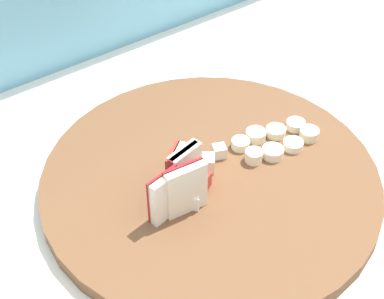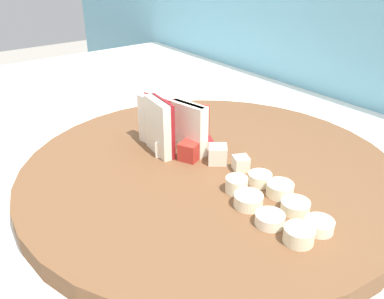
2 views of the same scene
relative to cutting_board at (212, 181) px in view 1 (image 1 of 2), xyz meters
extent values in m
cube|color=#6BADC6|center=(0.04, 0.38, -0.26)|extent=(2.40, 0.04, 1.32)
cylinder|color=brown|center=(0.00, 0.00, 0.00)|extent=(0.43, 0.43, 0.02)
cube|color=maroon|center=(-0.06, -0.02, 0.04)|extent=(0.05, 0.01, 0.07)
cube|color=#EFE5CC|center=(-0.06, -0.03, 0.04)|extent=(0.05, 0.02, 0.07)
cube|color=maroon|center=(-0.08, -0.01, 0.04)|extent=(0.05, 0.01, 0.06)
cube|color=white|center=(-0.08, -0.02, 0.04)|extent=(0.05, 0.02, 0.06)
cube|color=maroon|center=(-0.04, 0.01, 0.04)|extent=(0.05, 0.02, 0.06)
cube|color=#EFE5CC|center=(-0.04, 0.00, 0.04)|extent=(0.05, 0.02, 0.06)
cube|color=#B22D23|center=(-0.05, 0.02, 0.04)|extent=(0.04, 0.03, 0.06)
cube|color=beige|center=(-0.04, 0.01, 0.04)|extent=(0.04, 0.03, 0.06)
cube|color=beige|center=(0.00, 0.01, 0.02)|extent=(0.03, 0.03, 0.02)
cube|color=beige|center=(0.03, 0.02, 0.02)|extent=(0.02, 0.02, 0.02)
cube|color=#B22D23|center=(-0.03, -0.01, 0.02)|extent=(0.03, 0.03, 0.02)
cube|color=maroon|center=(-0.03, 0.02, 0.02)|extent=(0.02, 0.02, 0.02)
cube|color=white|center=(-0.05, -0.02, 0.02)|extent=(0.03, 0.03, 0.02)
cylinder|color=#F4EAC6|center=(0.06, -0.01, 0.02)|extent=(0.02, 0.02, 0.02)
cylinder|color=#F4EAC6|center=(0.09, -0.02, 0.02)|extent=(0.03, 0.03, 0.01)
cylinder|color=white|center=(0.12, -0.02, 0.02)|extent=(0.03, 0.03, 0.01)
cylinder|color=beige|center=(0.15, -0.02, 0.02)|extent=(0.03, 0.03, 0.01)
cylinder|color=white|center=(0.06, 0.02, 0.02)|extent=(0.02, 0.02, 0.01)
cylinder|color=#F4EAC6|center=(0.09, 0.02, 0.02)|extent=(0.03, 0.03, 0.01)
cylinder|color=#F4EAC6|center=(0.12, 0.01, 0.02)|extent=(0.03, 0.03, 0.01)
cylinder|color=white|center=(0.15, 0.01, 0.02)|extent=(0.03, 0.03, 0.01)
camera|label=1|loc=(-0.33, -0.39, 0.51)|focal=52.71mm
camera|label=2|loc=(0.31, -0.26, 0.24)|focal=38.14mm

